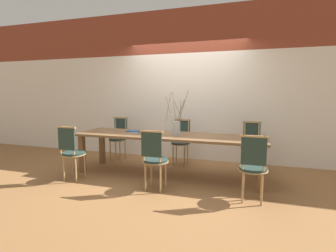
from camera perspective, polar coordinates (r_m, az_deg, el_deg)
ground_plane at (r=4.70m, az=0.00°, el=-10.61°), size 16.00×16.00×0.00m
wall_rear at (r=5.70m, az=4.04°, el=8.81°), size 12.00×0.06×3.20m
dining_table at (r=4.55m, az=0.00°, el=-2.86°), size 3.27×0.87×0.72m
chair_near_leftend at (r=4.58m, az=-20.21°, el=-5.04°), size 0.39×0.39×0.91m
chair_near_left at (r=3.87m, az=-2.97°, el=-6.82°), size 0.39×0.39×0.91m
chair_near_center at (r=3.62m, az=18.03°, el=-8.15°), size 0.39×0.39×0.91m
chair_far_leftend at (r=5.81m, az=-10.72°, el=-2.19°), size 0.39×0.39×0.91m
chair_far_left at (r=5.28m, az=2.86°, el=-3.02°), size 0.39×0.39×0.91m
chair_far_center at (r=5.10m, az=17.65°, el=-3.72°), size 0.39×0.39×0.91m
vase_centerpiece at (r=4.48m, az=1.82°, el=-0.22°), size 0.40×0.40×0.76m
book_stack at (r=4.79m, az=-7.52°, el=-1.23°), size 0.27×0.20×0.04m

